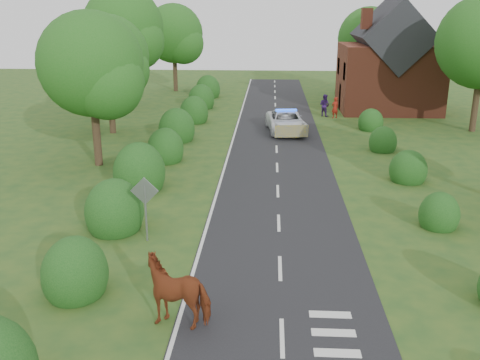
# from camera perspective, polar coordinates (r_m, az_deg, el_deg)

# --- Properties ---
(ground) EXTENTS (120.00, 120.00, 0.00)m
(ground) POSITION_cam_1_polar(r_m,az_deg,el_deg) (18.39, 4.29, -9.42)
(ground) COLOR #264D1F
(road) EXTENTS (6.00, 70.00, 0.02)m
(road) POSITION_cam_1_polar(r_m,az_deg,el_deg) (32.45, 3.94, 2.84)
(road) COLOR black
(road) RESTS_ON ground
(road_markings) EXTENTS (4.96, 70.00, 0.01)m
(road_markings) POSITION_cam_1_polar(r_m,az_deg,el_deg) (30.47, 0.96, 1.91)
(road_markings) COLOR white
(road_markings) RESTS_ON road
(hedgerow_left) EXTENTS (2.75, 50.41, 3.00)m
(hedgerow_left) POSITION_cam_1_polar(r_m,az_deg,el_deg) (29.70, -8.66, 2.72)
(hedgerow_left) COLOR #174816
(hedgerow_left) RESTS_ON ground
(hedgerow_right) EXTENTS (2.10, 45.78, 2.10)m
(hedgerow_right) POSITION_cam_1_polar(r_m,az_deg,el_deg) (29.50, 16.94, 1.64)
(hedgerow_right) COLOR #174816
(hedgerow_right) RESTS_ON ground
(tree_left_a) EXTENTS (5.74, 5.60, 8.38)m
(tree_left_a) POSITION_cam_1_polar(r_m,az_deg,el_deg) (29.86, -15.23, 11.37)
(tree_left_a) COLOR #332316
(tree_left_a) RESTS_ON ground
(tree_left_b) EXTENTS (5.74, 5.60, 8.07)m
(tree_left_b) POSITION_cam_1_polar(r_m,az_deg,el_deg) (37.93, -13.62, 12.32)
(tree_left_b) COLOR #332316
(tree_left_b) RESTS_ON ground
(tree_left_c) EXTENTS (6.97, 6.80, 10.22)m
(tree_left_c) POSITION_cam_1_polar(r_m,az_deg,el_deg) (47.81, -12.01, 15.27)
(tree_left_c) COLOR #332316
(tree_left_c) RESTS_ON ground
(tree_left_d) EXTENTS (6.15, 6.00, 8.89)m
(tree_left_d) POSITION_cam_1_polar(r_m,az_deg,el_deg) (57.10, -6.82, 15.00)
(tree_left_d) COLOR #332316
(tree_left_d) RESTS_ON ground
(tree_right_c) EXTENTS (6.15, 6.00, 8.58)m
(tree_right_c) POSITION_cam_1_polar(r_m,az_deg,el_deg) (55.13, 13.86, 14.22)
(tree_right_c) COLOR #332316
(tree_right_c) RESTS_ON ground
(road_sign) EXTENTS (1.06, 0.08, 2.53)m
(road_sign) POSITION_cam_1_polar(r_m,az_deg,el_deg) (20.08, -10.10, -2.09)
(road_sign) COLOR gray
(road_sign) RESTS_ON ground
(house) EXTENTS (8.00, 7.40, 9.17)m
(house) POSITION_cam_1_polar(r_m,az_deg,el_deg) (47.61, 15.64, 11.68)
(house) COLOR brown
(house) RESTS_ON ground
(cow) EXTENTS (2.42, 1.46, 1.63)m
(cow) POSITION_cam_1_polar(r_m,az_deg,el_deg) (15.36, -6.50, -11.94)
(cow) COLOR brown
(cow) RESTS_ON ground
(police_van) EXTENTS (3.06, 5.65, 1.64)m
(police_van) POSITION_cam_1_polar(r_m,az_deg,el_deg) (38.07, 4.92, 6.21)
(police_van) COLOR white
(police_van) RESTS_ON ground
(pedestrian_red) EXTENTS (0.73, 0.66, 1.68)m
(pedestrian_red) POSITION_cam_1_polar(r_m,az_deg,el_deg) (43.49, 10.09, 7.60)
(pedestrian_red) COLOR maroon
(pedestrian_red) RESTS_ON ground
(pedestrian_purple) EXTENTS (1.10, 1.07, 1.79)m
(pedestrian_purple) POSITION_cam_1_polar(r_m,az_deg,el_deg) (44.14, 9.00, 7.88)
(pedestrian_purple) COLOR #301751
(pedestrian_purple) RESTS_ON ground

